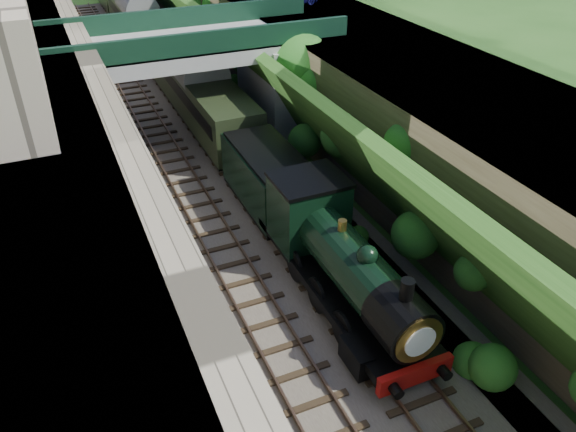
{
  "coord_description": "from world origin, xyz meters",
  "views": [
    {
      "loc": [
        -7.33,
        -7.0,
        14.67
      ],
      "look_at": [
        0.0,
        9.77,
        2.94
      ],
      "focal_mm": 35.0,
      "sensor_mm": 36.0,
      "label": 1
    }
  ],
  "objects_px": {
    "road_bridge": "(204,74)",
    "locomotive": "(342,263)",
    "tender": "(269,181)",
    "tree": "(303,68)"
  },
  "relations": [
    {
      "from": "tree",
      "to": "tender",
      "type": "distance_m",
      "value": 8.51
    },
    {
      "from": "road_bridge",
      "to": "tender",
      "type": "xyz_separation_m",
      "value": [
        0.26,
        -9.18,
        -2.46
      ]
    },
    {
      "from": "road_bridge",
      "to": "tender",
      "type": "relative_size",
      "value": 2.67
    },
    {
      "from": "locomotive",
      "to": "tender",
      "type": "height_order",
      "value": "locomotive"
    },
    {
      "from": "road_bridge",
      "to": "locomotive",
      "type": "bearing_deg",
      "value": -89.11
    },
    {
      "from": "tree",
      "to": "locomotive",
      "type": "height_order",
      "value": "tree"
    },
    {
      "from": "road_bridge",
      "to": "tree",
      "type": "height_order",
      "value": "road_bridge"
    },
    {
      "from": "road_bridge",
      "to": "locomotive",
      "type": "xyz_separation_m",
      "value": [
        0.26,
        -16.54,
        -2.18
      ]
    },
    {
      "from": "tree",
      "to": "locomotive",
      "type": "xyz_separation_m",
      "value": [
        -4.71,
        -13.77,
        -2.75
      ]
    },
    {
      "from": "road_bridge",
      "to": "tender",
      "type": "height_order",
      "value": "road_bridge"
    }
  ]
}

